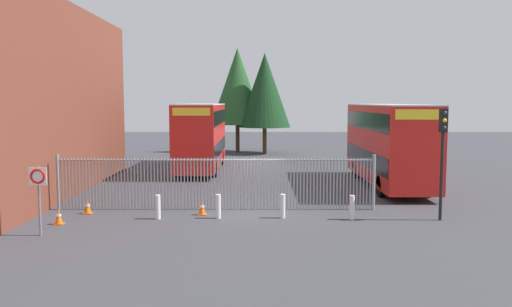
# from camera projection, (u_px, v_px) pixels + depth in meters

# --- Properties ---
(ground_plane) EXTENTS (100.00, 100.00, 0.00)m
(ground_plane) POSITION_uv_depth(u_px,v_px,m) (256.00, 181.00, 30.13)
(ground_plane) COLOR #3D3D42
(palisade_fence) EXTENTS (13.44, 0.14, 2.35)m
(palisade_fence) POSITION_uv_depth(u_px,v_px,m) (218.00, 182.00, 22.06)
(palisade_fence) COLOR gray
(palisade_fence) RESTS_ON ground
(double_decker_bus_near_gate) EXTENTS (2.54, 10.81, 4.42)m
(double_decker_bus_near_gate) POSITION_uv_depth(u_px,v_px,m) (390.00, 141.00, 28.27)
(double_decker_bus_near_gate) COLOR red
(double_decker_bus_near_gate) RESTS_ON ground
(double_decker_bus_behind_fence_left) EXTENTS (2.54, 10.81, 4.42)m
(double_decker_bus_behind_fence_left) POSITION_uv_depth(u_px,v_px,m) (203.00, 134.00, 34.94)
(double_decker_bus_behind_fence_left) COLOR red
(double_decker_bus_behind_fence_left) RESTS_ON ground
(bollard_near_left) EXTENTS (0.20, 0.20, 0.95)m
(bollard_near_left) POSITION_uv_depth(u_px,v_px,m) (160.00, 207.00, 20.39)
(bollard_near_left) COLOR silver
(bollard_near_left) RESTS_ON ground
(bollard_center_front) EXTENTS (0.20, 0.20, 0.95)m
(bollard_center_front) POSITION_uv_depth(u_px,v_px,m) (220.00, 206.00, 20.49)
(bollard_center_front) COLOR silver
(bollard_center_front) RESTS_ON ground
(bollard_near_right) EXTENTS (0.20, 0.20, 0.95)m
(bollard_near_right) POSITION_uv_depth(u_px,v_px,m) (285.00, 206.00, 20.53)
(bollard_near_right) COLOR silver
(bollard_near_right) RESTS_ON ground
(bollard_far_right) EXTENTS (0.20, 0.20, 0.95)m
(bollard_far_right) POSITION_uv_depth(u_px,v_px,m) (354.00, 208.00, 20.25)
(bollard_far_right) COLOR silver
(bollard_far_right) RESTS_ON ground
(traffic_cone_by_gate) EXTENTS (0.34, 0.34, 0.59)m
(traffic_cone_by_gate) POSITION_uv_depth(u_px,v_px,m) (204.00, 208.00, 21.13)
(traffic_cone_by_gate) COLOR orange
(traffic_cone_by_gate) RESTS_ON ground
(traffic_cone_mid_forecourt) EXTENTS (0.34, 0.34, 0.59)m
(traffic_cone_mid_forecourt) POSITION_uv_depth(u_px,v_px,m) (90.00, 207.00, 21.37)
(traffic_cone_mid_forecourt) COLOR orange
(traffic_cone_mid_forecourt) RESTS_ON ground
(traffic_cone_near_kerb) EXTENTS (0.34, 0.34, 0.59)m
(traffic_cone_near_kerb) POSITION_uv_depth(u_px,v_px,m) (61.00, 217.00, 19.52)
(traffic_cone_near_kerb) COLOR orange
(traffic_cone_near_kerb) RESTS_ON ground
(speed_limit_sign_post) EXTENTS (0.60, 0.14, 2.40)m
(speed_limit_sign_post) POSITION_uv_depth(u_px,v_px,m) (41.00, 184.00, 17.71)
(speed_limit_sign_post) COLOR slate
(speed_limit_sign_post) RESTS_ON ground
(traffic_light_kerbside) EXTENTS (0.28, 0.33, 4.30)m
(traffic_light_kerbside) POSITION_uv_depth(u_px,v_px,m) (445.00, 143.00, 19.89)
(traffic_light_kerbside) COLOR black
(traffic_light_kerbside) RESTS_ON ground
(tree_tall_back) EXTENTS (4.78, 4.78, 9.37)m
(tree_tall_back) POSITION_uv_depth(u_px,v_px,m) (240.00, 86.00, 47.06)
(tree_tall_back) COLOR #4C3823
(tree_tall_back) RESTS_ON ground
(tree_short_side) EXTENTS (4.52, 4.52, 8.80)m
(tree_short_side) POSITION_uv_depth(u_px,v_px,m) (267.00, 90.00, 45.77)
(tree_short_side) COLOR #4C3823
(tree_short_side) RESTS_ON ground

